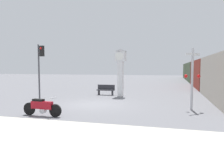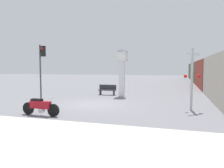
# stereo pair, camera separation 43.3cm
# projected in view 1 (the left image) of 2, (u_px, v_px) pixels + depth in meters

# --- Properties ---
(ground_plane) EXTENTS (120.00, 120.00, 0.00)m
(ground_plane) POSITION_uv_depth(u_px,v_px,m) (94.00, 104.00, 14.66)
(ground_plane) COLOR slate
(sidewalk_strip) EXTENTS (36.00, 6.00, 0.10)m
(sidewalk_strip) POSITION_uv_depth(u_px,v_px,m) (7.00, 144.00, 6.92)
(sidewalk_strip) COLOR #BCB7A8
(sidewalk_strip) RESTS_ON ground_plane
(motorcycle) EXTENTS (2.20, 0.48, 0.97)m
(motorcycle) POSITION_uv_depth(u_px,v_px,m) (42.00, 107.00, 11.09)
(motorcycle) COLOR black
(motorcycle) RESTS_ON ground_plane
(clock_tower) EXTENTS (1.02, 1.02, 4.06)m
(clock_tower) POSITION_uv_depth(u_px,v_px,m) (121.00, 65.00, 18.73)
(clock_tower) COLOR white
(clock_tower) RESTS_ON ground_plane
(freight_train) EXTENTS (2.80, 47.75, 3.40)m
(freight_train) POSITION_uv_depth(u_px,v_px,m) (200.00, 73.00, 33.27)
(freight_train) COLOR #ADA393
(freight_train) RESTS_ON ground_plane
(traffic_light) EXTENTS (0.50, 0.35, 4.22)m
(traffic_light) POSITION_uv_depth(u_px,v_px,m) (40.00, 62.00, 16.64)
(traffic_light) COLOR #47474C
(traffic_light) RESTS_ON ground_plane
(railroad_crossing_signal) EXTENTS (0.90, 0.82, 3.58)m
(railroad_crossing_signal) POSITION_uv_depth(u_px,v_px,m) (192.00, 76.00, 12.62)
(railroad_crossing_signal) COLOR #B7B7BC
(railroad_crossing_signal) RESTS_ON ground_plane
(bench) EXTENTS (1.60, 0.44, 0.92)m
(bench) POSITION_uv_depth(u_px,v_px,m) (106.00, 90.00, 19.74)
(bench) COLOR #2D2D33
(bench) RESTS_ON ground_plane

